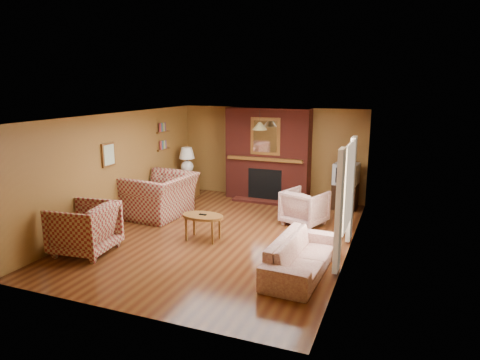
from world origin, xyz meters
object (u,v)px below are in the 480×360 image
at_px(table_lamp, 187,159).
at_px(tv_stand, 345,196).
at_px(plaid_loveseat, 160,195).
at_px(floral_sofa, 301,255).
at_px(side_table, 188,185).
at_px(coffee_table, 203,218).
at_px(crt_tv, 346,174).
at_px(fireplace, 268,155).
at_px(plaid_armchair, 84,228).
at_px(floral_armchair, 305,207).

height_order(table_lamp, tv_stand, table_lamp).
relative_size(plaid_loveseat, table_lamp, 2.16).
height_order(floral_sofa, side_table, side_table).
xyz_separation_m(floral_sofa, table_lamp, (-4.00, 3.58, 0.75)).
height_order(coffee_table, table_lamp, table_lamp).
bearing_deg(table_lamp, side_table, 0.00).
relative_size(plaid_loveseat, tv_stand, 2.40).
bearing_deg(side_table, plaid_loveseat, -82.05).
xyz_separation_m(table_lamp, crt_tv, (4.15, 0.34, -0.16)).
relative_size(fireplace, floral_sofa, 1.21).
height_order(plaid_armchair, floral_armchair, plaid_armchair).
relative_size(plaid_armchair, coffee_table, 1.20).
distance_m(fireplace, coffee_table, 3.45).
distance_m(side_table, tv_stand, 4.16).
bearing_deg(crt_tv, coffee_table, -125.88).
bearing_deg(crt_tv, fireplace, 174.70).
bearing_deg(plaid_loveseat, tv_stand, 122.55).
height_order(plaid_loveseat, table_lamp, table_lamp).
height_order(plaid_armchair, coffee_table, plaid_armchair).
height_order(plaid_loveseat, plaid_armchair, plaid_loveseat).
distance_m(floral_sofa, table_lamp, 5.42).
height_order(coffee_table, tv_stand, tv_stand).
height_order(table_lamp, crt_tv, table_lamp).
xyz_separation_m(tv_stand, crt_tv, (0.00, -0.01, 0.57)).
bearing_deg(tv_stand, plaid_armchair, -127.43).
distance_m(plaid_loveseat, plaid_armchair, 2.41).
xyz_separation_m(table_lamp, tv_stand, (4.15, 0.35, -0.72)).
bearing_deg(floral_sofa, side_table, 51.38).
bearing_deg(coffee_table, table_lamp, 123.24).
height_order(plaid_armchair, table_lamp, table_lamp).
bearing_deg(side_table, plaid_armchair, -87.95).
xyz_separation_m(floral_armchair, tv_stand, (0.65, 1.53, -0.07)).
height_order(plaid_armchair, tv_stand, plaid_armchair).
xyz_separation_m(plaid_armchair, crt_tv, (4.00, 4.54, 0.42)).
distance_m(plaid_loveseat, crt_tv, 4.46).
height_order(side_table, table_lamp, table_lamp).
distance_m(floral_armchair, coffee_table, 2.33).
xyz_separation_m(fireplace, floral_armchair, (1.40, -1.71, -0.80)).
distance_m(fireplace, tv_stand, 2.23).
relative_size(fireplace, floral_armchair, 2.85).
bearing_deg(coffee_table, fireplace, 85.83).
height_order(floral_armchair, table_lamp, table_lamp).
relative_size(plaid_loveseat, plaid_armchair, 1.48).
relative_size(floral_armchair, table_lamp, 1.21).
bearing_deg(coffee_table, tv_stand, 54.17).
xyz_separation_m(fireplace, plaid_loveseat, (-1.85, -2.33, -0.69)).
bearing_deg(plaid_loveseat, crt_tv, 122.48).
height_order(fireplace, plaid_armchair, fireplace).
distance_m(floral_sofa, side_table, 5.37).
distance_m(table_lamp, tv_stand, 4.23).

